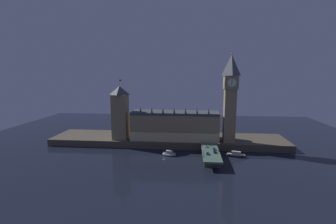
# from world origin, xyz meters

# --- Properties ---
(ground_plane) EXTENTS (400.00, 400.00, 0.00)m
(ground_plane) POSITION_xyz_m (0.00, 0.00, 0.00)
(ground_plane) COLOR black
(embankment) EXTENTS (220.00, 42.00, 6.17)m
(embankment) POSITION_xyz_m (0.00, 39.00, 3.08)
(embankment) COLOR #4C4438
(embankment) RESTS_ON ground_plane
(parliament_hall) EXTENTS (79.45, 23.66, 30.82)m
(parliament_hall) POSITION_xyz_m (6.99, 32.14, 18.97)
(parliament_hall) COLOR #8E7A56
(parliament_hall) RESTS_ON embankment
(clock_tower) EXTENTS (12.11, 12.22, 77.64)m
(clock_tower) POSITION_xyz_m (55.40, 26.42, 47.33)
(clock_tower) COLOR #8E7A56
(clock_tower) RESTS_ON embankment
(victoria_tower) EXTENTS (13.60, 13.60, 55.11)m
(victoria_tower) POSITION_xyz_m (-43.17, 28.17, 30.86)
(victoria_tower) COLOR #8E7A56
(victoria_tower) RESTS_ON embankment
(bridge) EXTENTS (13.24, 46.00, 7.00)m
(bridge) POSITION_xyz_m (37.38, -5.00, 4.60)
(bridge) COLOR #476656
(bridge) RESTS_ON ground_plane
(car_northbound_lead) EXTENTS (1.91, 4.16, 1.53)m
(car_northbound_lead) POSITION_xyz_m (34.47, 6.34, 7.72)
(car_northbound_lead) COLOR silver
(car_northbound_lead) RESTS_ON bridge
(car_northbound_trail) EXTENTS (2.04, 4.53, 1.44)m
(car_northbound_trail) POSITION_xyz_m (34.47, -12.09, 7.68)
(car_northbound_trail) COLOR navy
(car_northbound_trail) RESTS_ON bridge
(car_southbound_lead) EXTENTS (2.04, 4.58, 1.34)m
(car_southbound_lead) POSITION_xyz_m (40.30, -7.73, 7.63)
(car_southbound_lead) COLOR black
(car_southbound_lead) RESTS_ON bridge
(car_southbound_trail) EXTENTS (1.88, 4.43, 1.44)m
(car_southbound_trail) POSITION_xyz_m (40.30, -0.72, 7.68)
(car_southbound_trail) COLOR navy
(car_southbound_trail) RESTS_ON bridge
(pedestrian_near_rail) EXTENTS (0.38, 0.38, 1.75)m
(pedestrian_near_rail) POSITION_xyz_m (31.56, -17.27, 7.93)
(pedestrian_near_rail) COLOR black
(pedestrian_near_rail) RESTS_ON bridge
(pedestrian_mid_walk) EXTENTS (0.38, 0.38, 1.70)m
(pedestrian_mid_walk) POSITION_xyz_m (43.21, -4.30, 7.90)
(pedestrian_mid_walk) COLOR black
(pedestrian_mid_walk) RESTS_ON bridge
(pedestrian_far_rail) EXTENTS (0.38, 0.38, 1.79)m
(pedestrian_far_rail) POSITION_xyz_m (31.56, 6.15, 7.95)
(pedestrian_far_rail) COLOR black
(pedestrian_far_rail) RESTS_ON bridge
(street_lamp_near) EXTENTS (1.34, 0.60, 6.40)m
(street_lamp_near) POSITION_xyz_m (31.16, -19.72, 11.01)
(street_lamp_near) COLOR #2D3333
(street_lamp_near) RESTS_ON bridge
(street_lamp_mid) EXTENTS (1.34, 0.60, 6.75)m
(street_lamp_mid) POSITION_xyz_m (43.61, -5.00, 11.23)
(street_lamp_mid) COLOR #2D3333
(street_lamp_mid) RESTS_ON bridge
(street_lamp_far) EXTENTS (1.34, 0.60, 7.12)m
(street_lamp_far) POSITION_xyz_m (31.16, 9.72, 11.45)
(street_lamp_far) COLOR #2D3333
(street_lamp_far) RESTS_ON bridge
(boat_upstream) EXTENTS (11.92, 6.57, 4.43)m
(boat_upstream) POSITION_xyz_m (4.52, 2.21, 1.62)
(boat_upstream) COLOR white
(boat_upstream) RESTS_ON ground_plane
(boat_downstream) EXTENTS (16.26, 7.60, 4.63)m
(boat_downstream) POSITION_xyz_m (58.37, 4.40, 1.69)
(boat_downstream) COLOR #28282D
(boat_downstream) RESTS_ON ground_plane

